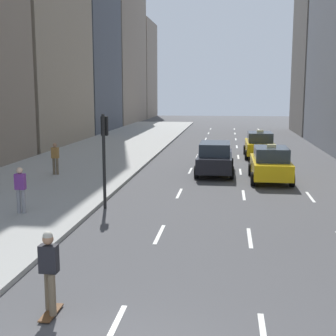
% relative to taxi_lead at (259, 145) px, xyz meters
% --- Properties ---
extents(sidewalk_left, '(8.00, 66.00, 0.15)m').
position_rel_taxi_lead_xyz_m(sidewalk_left, '(-11.00, 1.04, -0.81)').
color(sidewalk_left, '#9E9E99').
rests_on(sidewalk_left, ground).
extents(lane_markings, '(5.72, 56.00, 0.01)m').
position_rel_taxi_lead_xyz_m(lane_markings, '(-1.40, -2.96, -0.87)').
color(lane_markings, white).
rests_on(lane_markings, ground).
extents(taxi_lead, '(2.02, 4.40, 1.87)m').
position_rel_taxi_lead_xyz_m(taxi_lead, '(0.00, 0.00, 0.00)').
color(taxi_lead, yellow).
rests_on(taxi_lead, ground).
extents(taxi_second, '(2.02, 4.40, 1.87)m').
position_rel_taxi_lead_xyz_m(taxi_second, '(0.00, -8.53, 0.00)').
color(taxi_second, yellow).
rests_on(taxi_second, ground).
extents(sedan_black_near, '(2.02, 4.87, 1.74)m').
position_rel_taxi_lead_xyz_m(sedan_black_near, '(-2.80, -6.84, 0.01)').
color(sedan_black_near, black).
rests_on(sedan_black_near, ground).
extents(skateboarder, '(0.36, 0.80, 1.75)m').
position_rel_taxi_lead_xyz_m(skateboarder, '(-5.58, -23.54, 0.08)').
color(skateboarder, brown).
rests_on(skateboarder, ground).
extents(pedestrian_mid_block, '(0.36, 0.22, 1.65)m').
position_rel_taxi_lead_xyz_m(pedestrian_mid_block, '(-9.38, -16.56, 0.19)').
color(pedestrian_mid_block, gray).
rests_on(pedestrian_mid_block, sidewalk_left).
extents(pedestrian_far_walking, '(0.36, 0.22, 1.65)m').
position_rel_taxi_lead_xyz_m(pedestrian_far_walking, '(-11.00, -8.90, 0.19)').
color(pedestrian_far_walking, brown).
rests_on(pedestrian_far_walking, sidewalk_left).
extents(traffic_light_pole, '(0.24, 0.42, 3.60)m').
position_rel_taxi_lead_xyz_m(traffic_light_pole, '(-6.75, -14.88, 1.53)').
color(traffic_light_pole, black).
rests_on(traffic_light_pole, ground).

